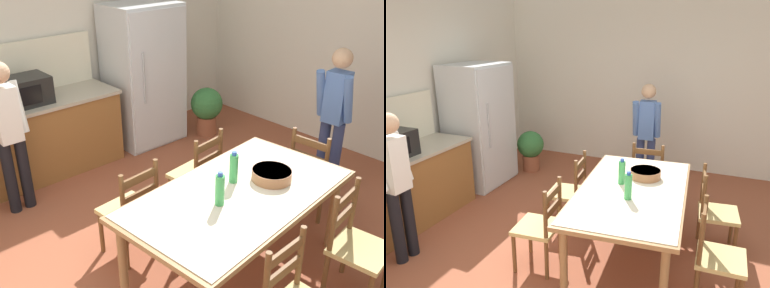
# 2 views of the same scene
# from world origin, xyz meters

# --- Properties ---
(ground_plane) EXTENTS (8.32, 8.32, 0.00)m
(ground_plane) POSITION_xyz_m (0.00, 0.00, 0.00)
(ground_plane) COLOR brown
(wall_back) EXTENTS (6.52, 0.12, 2.90)m
(wall_back) POSITION_xyz_m (0.00, 2.66, 1.45)
(wall_back) COLOR silver
(wall_back) RESTS_ON ground
(wall_right) EXTENTS (0.12, 5.20, 2.90)m
(wall_right) POSITION_xyz_m (3.26, 0.00, 1.45)
(wall_right) COLOR silver
(wall_right) RESTS_ON ground
(refrigerator) EXTENTS (0.89, 0.73, 1.81)m
(refrigerator) POSITION_xyz_m (1.45, 2.19, 0.90)
(refrigerator) COLOR silver
(refrigerator) RESTS_ON ground
(microwave) EXTENTS (0.50, 0.39, 0.30)m
(microwave) POSITION_xyz_m (-0.12, 2.21, 1.04)
(microwave) COLOR black
(microwave) RESTS_ON kitchen_counter
(dining_table) EXTENTS (1.96, 1.19, 0.77)m
(dining_table) POSITION_xyz_m (0.38, -0.44, 0.70)
(dining_table) COLOR olive
(dining_table) RESTS_ON ground
(bottle_near_centre) EXTENTS (0.07, 0.07, 0.27)m
(bottle_near_centre) POSITION_xyz_m (0.15, -0.46, 0.90)
(bottle_near_centre) COLOR green
(bottle_near_centre) RESTS_ON dining_table
(bottle_off_centre) EXTENTS (0.07, 0.07, 0.27)m
(bottle_off_centre) POSITION_xyz_m (0.46, -0.31, 0.90)
(bottle_off_centre) COLOR green
(bottle_off_centre) RESTS_ON dining_table
(serving_bowl) EXTENTS (0.32, 0.32, 0.09)m
(serving_bowl) POSITION_xyz_m (0.71, -0.49, 0.83)
(serving_bowl) COLOR #9E6642
(serving_bowl) RESTS_ON dining_table
(chair_side_far_right) EXTENTS (0.46, 0.44, 0.91)m
(chair_side_far_right) POSITION_xyz_m (0.74, 0.40, 0.44)
(chair_side_far_right) COLOR brown
(chair_side_far_right) RESTS_ON ground
(chair_side_far_left) EXTENTS (0.45, 0.43, 0.91)m
(chair_side_far_left) POSITION_xyz_m (-0.11, 0.33, 0.44)
(chair_side_far_left) COLOR brown
(chair_side_far_left) RESTS_ON ground
(chair_head_end) EXTENTS (0.43, 0.45, 0.91)m
(chair_head_end) POSITION_xyz_m (1.61, -0.34, 0.44)
(chair_head_end) COLOR brown
(chair_head_end) RESTS_ON ground
(chair_side_near_right) EXTENTS (0.46, 0.44, 0.91)m
(chair_side_near_right) POSITION_xyz_m (0.87, -1.21, 0.44)
(chair_side_near_right) COLOR brown
(chair_side_near_right) RESTS_ON ground
(person_at_counter) EXTENTS (0.39, 0.27, 1.54)m
(person_at_counter) POSITION_xyz_m (-0.53, 1.69, 0.87)
(person_at_counter) COLOR black
(person_at_counter) RESTS_ON ground
(person_by_table) EXTENTS (0.28, 0.40, 1.56)m
(person_by_table) POSITION_xyz_m (2.16, -0.16, 0.87)
(person_by_table) COLOR navy
(person_by_table) RESTS_ON ground
(potted_plant) EXTENTS (0.44, 0.44, 0.67)m
(potted_plant) POSITION_xyz_m (2.18, 1.76, 0.39)
(potted_plant) COLOR brown
(potted_plant) RESTS_ON ground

